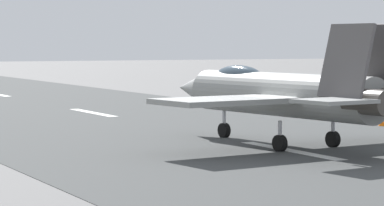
% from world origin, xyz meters
% --- Properties ---
extents(ground_plane, '(400.00, 400.00, 0.00)m').
position_xyz_m(ground_plane, '(0.00, 0.00, 0.00)').
color(ground_plane, slate).
extents(runway_strip, '(240.00, 26.00, 0.02)m').
position_xyz_m(runway_strip, '(-0.02, 0.00, 0.01)').
color(runway_strip, '#404242').
rests_on(runway_strip, ground).
extents(fighter_jet, '(16.85, 14.53, 5.71)m').
position_xyz_m(fighter_jet, '(1.26, -0.73, 2.51)').
color(fighter_jet, gray).
rests_on(fighter_jet, ground).
extents(crew_person, '(0.65, 0.43, 1.69)m').
position_xyz_m(crew_person, '(11.93, -12.45, 0.85)').
color(crew_person, '#1E2338').
rests_on(crew_person, ground).
extents(marker_cone_mid, '(0.44, 0.44, 0.55)m').
position_xyz_m(marker_cone_mid, '(7.61, -11.59, 0.28)').
color(marker_cone_mid, orange).
rests_on(marker_cone_mid, ground).
extents(marker_cone_far, '(0.44, 0.44, 0.55)m').
position_xyz_m(marker_cone_far, '(25.40, -11.59, 0.28)').
color(marker_cone_far, orange).
rests_on(marker_cone_far, ground).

